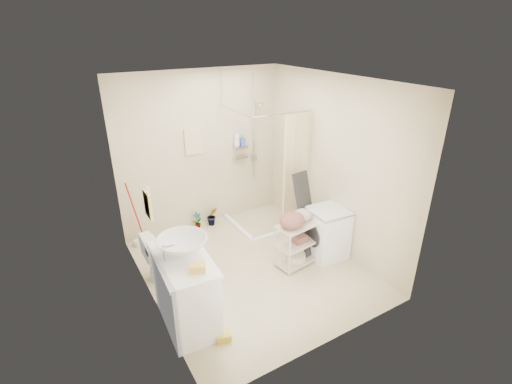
# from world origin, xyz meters

# --- Properties ---
(floor) EXTENTS (3.20, 3.20, 0.00)m
(floor) POSITION_xyz_m (0.00, 0.00, 0.00)
(floor) COLOR beige
(floor) RESTS_ON ground
(ceiling) EXTENTS (2.80, 3.20, 0.04)m
(ceiling) POSITION_xyz_m (0.00, 0.00, 2.60)
(ceiling) COLOR silver
(ceiling) RESTS_ON ground
(wall_back) EXTENTS (2.80, 0.04, 2.60)m
(wall_back) POSITION_xyz_m (0.00, 1.60, 1.30)
(wall_back) COLOR beige
(wall_back) RESTS_ON ground
(wall_front) EXTENTS (2.80, 0.04, 2.60)m
(wall_front) POSITION_xyz_m (0.00, -1.60, 1.30)
(wall_front) COLOR beige
(wall_front) RESTS_ON ground
(wall_left) EXTENTS (0.04, 3.20, 2.60)m
(wall_left) POSITION_xyz_m (-1.40, 0.00, 1.30)
(wall_left) COLOR beige
(wall_left) RESTS_ON ground
(wall_right) EXTENTS (0.04, 3.20, 2.60)m
(wall_right) POSITION_xyz_m (1.40, 0.00, 1.30)
(wall_right) COLOR beige
(wall_right) RESTS_ON ground
(vanity) EXTENTS (0.61, 1.02, 0.88)m
(vanity) POSITION_xyz_m (-1.16, -0.51, 0.44)
(vanity) COLOR white
(vanity) RESTS_ON ground
(sink) EXTENTS (0.69, 0.69, 0.19)m
(sink) POSITION_xyz_m (-1.12, -0.42, 0.97)
(sink) COLOR silver
(sink) RESTS_ON vanity
(counter_basket) EXTENTS (0.20, 0.18, 0.09)m
(counter_basket) POSITION_xyz_m (-1.10, -0.80, 0.92)
(counter_basket) COLOR #F0C44E
(counter_basket) RESTS_ON vanity
(floor_basket) EXTENTS (0.27, 0.23, 0.13)m
(floor_basket) POSITION_xyz_m (-0.94, -0.99, 0.06)
(floor_basket) COLOR gold
(floor_basket) RESTS_ON ground
(toilet) EXTENTS (0.67, 0.38, 0.68)m
(toilet) POSITION_xyz_m (-1.04, 0.46, 0.34)
(toilet) COLOR silver
(toilet) RESTS_ON ground
(mop) EXTENTS (0.13, 0.13, 1.13)m
(mop) POSITION_xyz_m (-1.26, 1.43, 0.56)
(mop) COLOR #B71304
(mop) RESTS_ON ground
(potted_plant_a) EXTENTS (0.18, 0.14, 0.31)m
(potted_plant_a) POSITION_xyz_m (-0.22, 1.46, 0.15)
(potted_plant_a) COLOR #975138
(potted_plant_a) RESTS_ON ground
(potted_plant_b) EXTENTS (0.20, 0.17, 0.34)m
(potted_plant_b) POSITION_xyz_m (0.06, 1.46, 0.17)
(potted_plant_b) COLOR #9C572E
(potted_plant_b) RESTS_ON ground
(hanging_towel) EXTENTS (0.28, 0.03, 0.42)m
(hanging_towel) POSITION_xyz_m (-0.15, 1.58, 1.50)
(hanging_towel) COLOR beige
(hanging_towel) RESTS_ON wall_back
(towel_ring) EXTENTS (0.04, 0.22, 0.34)m
(towel_ring) POSITION_xyz_m (-1.38, -0.20, 1.47)
(towel_ring) COLOR #FFF097
(towel_ring) RESTS_ON wall_left
(tp_holder) EXTENTS (0.08, 0.12, 0.14)m
(tp_holder) POSITION_xyz_m (-1.36, 0.05, 0.72)
(tp_holder) COLOR white
(tp_holder) RESTS_ON wall_left
(shower) EXTENTS (1.10, 1.10, 2.10)m
(shower) POSITION_xyz_m (0.85, 1.05, 1.05)
(shower) COLOR white
(shower) RESTS_ON ground
(shampoo_bottle_a) EXTENTS (0.11, 0.11, 0.26)m
(shampoo_bottle_a) POSITION_xyz_m (0.61, 1.53, 1.45)
(shampoo_bottle_a) COLOR silver
(shampoo_bottle_a) RESTS_ON shower
(shampoo_bottle_b) EXTENTS (0.09, 0.09, 0.18)m
(shampoo_bottle_b) POSITION_xyz_m (0.71, 1.52, 1.41)
(shampoo_bottle_b) COLOR #3655A3
(shampoo_bottle_b) RESTS_ON shower
(washing_machine) EXTENTS (0.55, 0.56, 0.75)m
(washing_machine) POSITION_xyz_m (1.14, -0.26, 0.38)
(washing_machine) COLOR white
(washing_machine) RESTS_ON ground
(laundry_rack) EXTENTS (0.61, 0.41, 0.78)m
(laundry_rack) POSITION_xyz_m (0.60, -0.23, 0.39)
(laundry_rack) COLOR beige
(laundry_rack) RESTS_ON ground
(ironing_board) EXTENTS (0.38, 0.24, 1.29)m
(ironing_board) POSITION_xyz_m (0.93, -0.01, 0.64)
(ironing_board) COLOR black
(ironing_board) RESTS_ON ground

